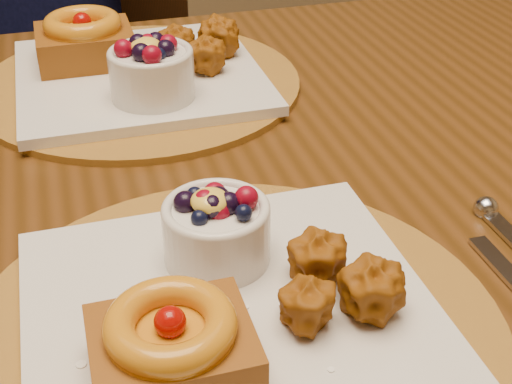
% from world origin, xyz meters
% --- Properties ---
extents(dining_table, '(1.60, 0.90, 0.76)m').
position_xyz_m(dining_table, '(0.08, -0.09, 0.68)').
color(dining_table, '#3D230B').
rests_on(dining_table, ground).
extents(place_setting_near, '(0.38, 0.38, 0.08)m').
position_xyz_m(place_setting_near, '(0.08, -0.31, 0.78)').
color(place_setting_near, '#5F3712').
rests_on(place_setting_near, dining_table).
extents(place_setting_far, '(0.38, 0.38, 0.09)m').
position_xyz_m(place_setting_far, '(0.08, 0.12, 0.78)').
color(place_setting_far, '#5F3712').
rests_on(place_setting_far, dining_table).
extents(chair_far, '(0.50, 0.50, 0.84)m').
position_xyz_m(chair_far, '(0.06, 0.83, 0.47)').
color(chair_far, black).
rests_on(chair_far, ground).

